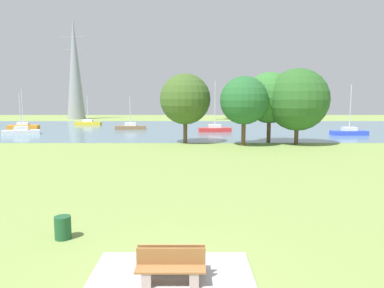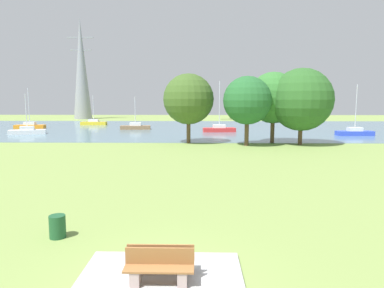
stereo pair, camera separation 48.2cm
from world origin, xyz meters
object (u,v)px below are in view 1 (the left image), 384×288
(bench_facing_water, at_px, (173,260))
(litter_bin, at_px, (64,227))
(sailboat_brown, at_px, (131,127))
(electricity_pylon, at_px, (76,68))
(tree_east_near, at_px, (271,98))
(sailboat_blue, at_px, (350,132))
(tree_mid_shore, at_px, (245,101))
(bench_facing_inland, at_px, (171,270))
(sailboat_red, at_px, (216,129))
(tree_west_near, at_px, (186,99))
(tree_east_far, at_px, (299,100))
(sailboat_orange, at_px, (25,126))
(sailboat_yellow, at_px, (89,123))
(sailboat_white, at_px, (22,131))

(bench_facing_water, distance_m, litter_bin, 4.75)
(bench_facing_water, relative_size, sailboat_brown, 0.34)
(sailboat_brown, height_order, electricity_pylon, electricity_pylon)
(sailboat_brown, bearing_deg, tree_east_near, -43.15)
(electricity_pylon, bearing_deg, sailboat_blue, -38.85)
(sailboat_brown, height_order, tree_mid_shore, tree_mid_shore)
(bench_facing_inland, bearing_deg, sailboat_red, 84.84)
(tree_west_near, height_order, tree_east_far, tree_east_far)
(litter_bin, bearing_deg, tree_mid_shore, 68.37)
(sailboat_brown, bearing_deg, bench_facing_water, -78.82)
(sailboat_orange, height_order, sailboat_brown, sailboat_orange)
(sailboat_blue, relative_size, tree_mid_shore, 0.94)
(sailboat_orange, bearing_deg, tree_east_far, -27.34)
(sailboat_blue, height_order, tree_east_far, tree_east_far)
(electricity_pylon, bearing_deg, sailboat_yellow, -66.89)
(litter_bin, distance_m, sailboat_brown, 45.10)
(bench_facing_inland, height_order, tree_east_near, tree_east_near)
(tree_east_near, relative_size, tree_east_far, 0.96)
(tree_west_near, relative_size, tree_east_near, 0.98)
(sailboat_orange, relative_size, tree_east_far, 0.83)
(bench_facing_inland, height_order, sailboat_yellow, sailboat_yellow)
(tree_west_near, height_order, tree_east_near, tree_east_near)
(bench_facing_water, relative_size, sailboat_orange, 0.27)
(sailboat_brown, relative_size, tree_east_near, 0.67)
(sailboat_yellow, bearing_deg, sailboat_brown, -45.34)
(litter_bin, distance_m, tree_east_far, 30.66)
(sailboat_brown, distance_m, electricity_pylon, 38.48)
(bench_facing_water, distance_m, sailboat_blue, 44.14)
(bench_facing_water, bearing_deg, sailboat_yellow, 108.47)
(sailboat_red, bearing_deg, tree_east_near, -68.58)
(litter_bin, xyz_separation_m, sailboat_orange, (-23.40, 46.17, 0.06))
(bench_facing_inland, xyz_separation_m, litter_bin, (-3.94, 3.19, -0.07))
(tree_west_near, distance_m, electricity_pylon, 56.97)
(bench_facing_water, bearing_deg, tree_west_near, 90.39)
(sailboat_red, bearing_deg, sailboat_white, -171.48)
(bench_facing_water, bearing_deg, litter_bin, 145.99)
(sailboat_orange, bearing_deg, sailboat_blue, -12.03)
(litter_bin, distance_m, electricity_pylon, 80.77)
(bench_facing_inland, bearing_deg, electricity_pylon, 109.63)
(bench_facing_water, xyz_separation_m, bench_facing_inland, (0.00, -0.54, 0.00))
(sailboat_orange, bearing_deg, sailboat_white, -65.91)
(sailboat_orange, relative_size, tree_west_near, 0.88)
(sailboat_orange, bearing_deg, litter_bin, -63.13)
(bench_facing_water, bearing_deg, sailboat_red, 84.77)
(tree_mid_shore, xyz_separation_m, tree_east_far, (5.86, 1.01, 0.09))
(sailboat_orange, distance_m, electricity_pylon, 32.22)
(litter_bin, height_order, tree_east_near, tree_east_near)
(bench_facing_water, distance_m, sailboat_brown, 48.34)
(litter_bin, xyz_separation_m, sailboat_white, (-19.11, 36.58, 0.05))
(sailboat_red, xyz_separation_m, electricity_pylon, (-32.24, 35.44, 11.98))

